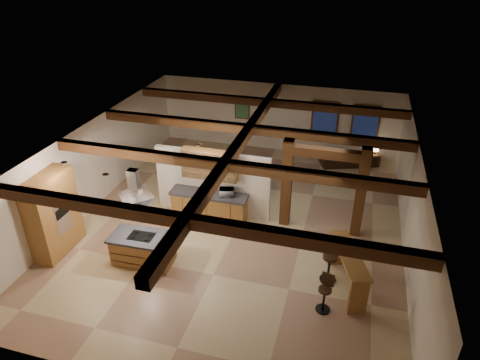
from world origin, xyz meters
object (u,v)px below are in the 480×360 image
object	(u,v)px
kitchen_island	(143,249)
sofa	(348,157)
dining_table	(241,181)
bar_counter	(348,265)

from	to	relation	value
kitchen_island	sofa	world-z (taller)	kitchen_island
kitchen_island	sofa	distance (m)	9.35
dining_table	kitchen_island	bearing A→B (deg)	-104.27
sofa	bar_counter	size ratio (longest dim) A/B	1.06
sofa	bar_counter	world-z (taller)	bar_counter
kitchen_island	bar_counter	world-z (taller)	bar_counter
kitchen_island	dining_table	world-z (taller)	kitchen_island
kitchen_island	bar_counter	bearing A→B (deg)	4.91
dining_table	bar_counter	bearing A→B (deg)	-42.73
sofa	kitchen_island	bearing A→B (deg)	35.88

